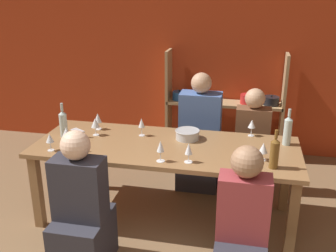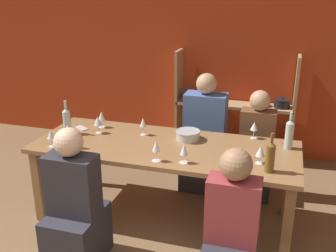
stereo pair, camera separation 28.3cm
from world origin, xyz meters
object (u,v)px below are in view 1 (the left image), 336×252
Objects in this scene: wine_bottle_green at (288,130)px; wine_glass_white_a at (98,118)px; dining_table at (166,154)px; wine_glass_red_d at (263,148)px; wine_glass_red_e at (95,123)px; wine_glass_white_d at (161,147)px; wine_glass_red_a at (67,132)px; wine_glass_red_c at (76,140)px; wine_glass_empty_a at (252,124)px; person_near_a at (82,219)px; person_far_b at (200,144)px; cell_phone at (78,131)px; wine_glass_white_b at (189,150)px; wine_bottle_amber at (63,123)px; wine_glass_white_c at (50,139)px; person_near_b at (242,234)px; person_far_a at (251,153)px; shelf_unit at (223,122)px; wine_glass_red_b at (142,124)px; wine_bottle_dark at (274,153)px.

wine_bottle_green reaches higher than wine_glass_white_a.
wine_glass_red_d is at bearing -9.75° from dining_table.
wine_glass_white_d is at bearing -31.02° from wine_glass_red_e.
wine_glass_red_a is 0.19m from wine_glass_red_c.
wine_glass_empty_a and wine_glass_red_c have the same top height.
wine_glass_red_a is 0.15× the size of person_near_a.
person_far_b is at bearing 74.83° from dining_table.
dining_table is 0.89m from wine_glass_red_d.
cell_phone is at bearing 169.76° from dining_table.
wine_glass_white_d is at bearing 41.91° from person_near_a.
person_far_b is at bearing 41.54° from wine_glass_red_a.
wine_glass_red_a is 1.05× the size of cell_phone.
wine_glass_empty_a is at bearing 25.00° from wine_glass_red_c.
wine_glass_red_c is at bearing 178.87° from wine_glass_white_b.
wine_bottle_amber reaches higher than wine_glass_red_c.
wine_glass_empty_a reaches higher than wine_glass_white_c.
wine_glass_white_c is 0.12× the size of person_far_b.
person_far_a is at bearing 88.24° from person_near_b.
shelf_unit is 1.30× the size of person_far_a.
person_near_b is (1.73, -0.75, -0.47)m from wine_bottle_amber.
wine_glass_white_c is 0.51m from cell_phone.
wine_glass_red_e is (-0.44, -0.08, -0.00)m from wine_glass_red_b.
wine_glass_red_a is 1.94m from person_far_a.
wine_glass_red_d reaches higher than dining_table.
wine_glass_red_c is 1.60m from wine_glass_red_d.
person_far_b is (1.21, 0.78, -0.43)m from wine_bottle_amber.
wine_bottle_dark is at bearing -16.50° from dining_table.
wine_bottle_amber reaches higher than wine_glass_red_b.
wine_glass_red_d is at bearing -10.00° from cell_phone.
wine_glass_white_c is (0.04, -0.34, -0.02)m from wine_bottle_amber.
wine_glass_white_d is (-0.37, -1.99, 0.45)m from shelf_unit.
wine_glass_red_b is at bearing 77.96° from person_near_a.
wine_glass_white_c is 0.50m from wine_glass_red_e.
wine_bottle_dark is 0.28× the size of person_near_a.
wine_glass_red_e is (-1.58, 0.25, 0.02)m from wine_glass_red_d.
cell_phone is (-1.70, -0.23, -0.11)m from wine_glass_empty_a.
wine_glass_empty_a is at bearing 11.76° from wine_glass_red_b.
person_far_b is (-0.73, 1.07, -0.43)m from wine_bottle_dark.
wine_glass_red_a is 1.02× the size of wine_glass_white_a.
wine_glass_red_b is 1.09× the size of wine_glass_empty_a.
dining_table is at bearing -103.70° from shelf_unit.
person_far_a is at bearing 31.39° from wine_glass_white_c.
cell_phone is at bearing 113.98° from wine_glass_red_c.
wine_bottle_dark reaches higher than wine_glass_white_b.
wine_glass_red_e is (0.25, 0.44, 0.01)m from wine_glass_white_c.
wine_glass_white_a is at bearing 150.28° from wine_glass_white_b.
wine_glass_red_a is 1.06× the size of wine_glass_empty_a.
wine_bottle_green is at bearing 34.35° from wine_glass_white_b.
wine_bottle_green is 1.89m from wine_glass_red_c.
person_far_a is (0.74, 1.08, -0.46)m from wine_glass_white_d.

